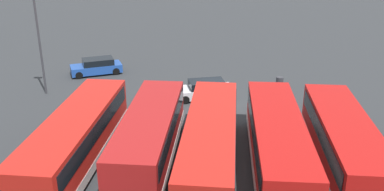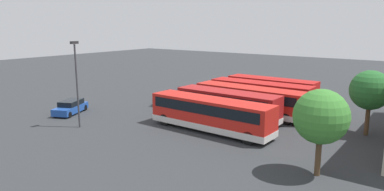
{
  "view_description": "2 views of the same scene",
  "coord_description": "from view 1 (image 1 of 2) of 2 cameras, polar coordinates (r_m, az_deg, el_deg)",
  "views": [
    {
      "loc": [
        -0.54,
        29.39,
        12.07
      ],
      "look_at": [
        1.49,
        3.39,
        1.82
      ],
      "focal_mm": 39.46,
      "sensor_mm": 36.0,
      "label": 1
    },
    {
      "loc": [
        32.68,
        26.36,
        9.39
      ],
      "look_at": [
        2.86,
        4.39,
        1.9
      ],
      "focal_mm": 33.21,
      "sensor_mm": 36.0,
      "label": 2
    }
  ],
  "objects": [
    {
      "name": "car_small_green",
      "position": [
        32.21,
        1.73,
        0.78
      ],
      "size": [
        4.7,
        2.88,
        1.43
      ],
      "color": "silver",
      "rests_on": "ground"
    },
    {
      "name": "waste_bin_yellow",
      "position": [
        35.13,
        11.74,
        1.72
      ],
      "size": [
        0.6,
        0.6,
        0.95
      ],
      "primitive_type": "cylinder",
      "color": "#333338",
      "rests_on": "ground"
    },
    {
      "name": "bus_single_deck_second",
      "position": [
        22.83,
        11.43,
        -6.24
      ],
      "size": [
        2.64,
        11.71,
        2.95
      ],
      "color": "#B71411",
      "rests_on": "ground"
    },
    {
      "name": "bus_single_deck_fourth",
      "position": [
        23.19,
        -5.73,
        -5.44
      ],
      "size": [
        2.7,
        10.63,
        2.95
      ],
      "color": "#A51919",
      "rests_on": "ground"
    },
    {
      "name": "bus_single_deck_third",
      "position": [
        22.27,
        2.49,
        -6.54
      ],
      "size": [
        2.88,
        12.06,
        2.95
      ],
      "color": "red",
      "rests_on": "ground"
    },
    {
      "name": "ground_plane",
      "position": [
        31.78,
        3.16,
        -0.9
      ],
      "size": [
        140.0,
        140.0,
        0.0
      ],
      "primitive_type": "plane",
      "color": "#2D3033"
    },
    {
      "name": "bus_single_deck_near_end",
      "position": [
        23.72,
        19.77,
        -6.05
      ],
      "size": [
        2.74,
        10.88,
        2.95
      ],
      "color": "#B71411",
      "rests_on": "ground"
    },
    {
      "name": "lamp_post_tall",
      "position": [
        34.05,
        -20.02,
        7.54
      ],
      "size": [
        0.7,
        0.3,
        7.9
      ],
      "color": "#38383D",
      "rests_on": "ground"
    },
    {
      "name": "bus_single_deck_fifth",
      "position": [
        23.65,
        -15.36,
        -5.59
      ],
      "size": [
        2.87,
        11.83,
        2.95
      ],
      "color": "red",
      "rests_on": "ground"
    },
    {
      "name": "car_hatchback_silver",
      "position": [
        38.72,
        -12.75,
        3.84
      ],
      "size": [
        4.76,
        3.47,
        1.43
      ],
      "color": "#1E479E",
      "rests_on": "ground"
    }
  ]
}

